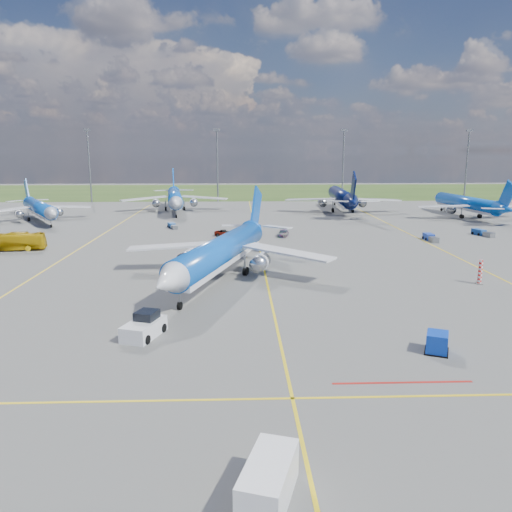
{
  "coord_description": "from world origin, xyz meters",
  "views": [
    {
      "loc": [
        -3.48,
        -50.13,
        16.03
      ],
      "look_at": [
        -1.47,
        6.59,
        4.0
      ],
      "focal_mm": 35.0,
      "sensor_mm": 36.0,
      "label": 1
    }
  ],
  "objects_px": {
    "bg_jet_nnw": "(175,211)",
    "uld_container": "(437,342)",
    "bg_jet_n": "(341,211)",
    "service_van": "(268,481)",
    "main_airliner": "(222,279)",
    "apron_bus": "(11,242)",
    "baggage_tug_c": "(173,226)",
    "service_car_c": "(283,233)",
    "warning_post": "(480,272)",
    "bg_jet_nw": "(41,221)",
    "service_car_b": "(225,233)",
    "baggage_tug_e": "(482,233)",
    "bg_jet_ne": "(465,217)",
    "service_car_a": "(202,246)",
    "pushback_tug": "(144,327)",
    "baggage_tug_w": "(430,238)"
  },
  "relations": [
    {
      "from": "uld_container",
      "to": "baggage_tug_e",
      "type": "relative_size",
      "value": 0.4
    },
    {
      "from": "service_car_a",
      "to": "baggage_tug_w",
      "type": "height_order",
      "value": "service_car_a"
    },
    {
      "from": "bg_jet_ne",
      "to": "service_car_b",
      "type": "distance_m",
      "value": 63.88
    },
    {
      "from": "service_car_a",
      "to": "service_car_c",
      "type": "height_order",
      "value": "service_car_a"
    },
    {
      "from": "service_van",
      "to": "apron_bus",
      "type": "height_order",
      "value": "apron_bus"
    },
    {
      "from": "uld_container",
      "to": "service_car_b",
      "type": "distance_m",
      "value": 59.91
    },
    {
      "from": "service_van",
      "to": "main_airliner",
      "type": "bearing_deg",
      "value": 112.52
    },
    {
      "from": "bg_jet_nw",
      "to": "service_car_a",
      "type": "distance_m",
      "value": 53.04
    },
    {
      "from": "bg_jet_nw",
      "to": "service_van",
      "type": "relative_size",
      "value": 7.53
    },
    {
      "from": "service_car_b",
      "to": "baggage_tug_c",
      "type": "relative_size",
      "value": 0.92
    },
    {
      "from": "service_car_c",
      "to": "warning_post",
      "type": "bearing_deg",
      "value": -46.83
    },
    {
      "from": "service_car_a",
      "to": "service_van",
      "type": "bearing_deg",
      "value": -98.48
    },
    {
      "from": "bg_jet_ne",
      "to": "service_van",
      "type": "height_order",
      "value": "bg_jet_ne"
    },
    {
      "from": "service_car_c",
      "to": "uld_container",
      "type": "bearing_deg",
      "value": -69.88
    },
    {
      "from": "service_car_c",
      "to": "bg_jet_ne",
      "type": "bearing_deg",
      "value": 41.9
    },
    {
      "from": "uld_container",
      "to": "apron_bus",
      "type": "bearing_deg",
      "value": 164.13
    },
    {
      "from": "bg_jet_nw",
      "to": "service_car_b",
      "type": "distance_m",
      "value": 48.06
    },
    {
      "from": "bg_jet_n",
      "to": "baggage_tug_w",
      "type": "distance_m",
      "value": 45.83
    },
    {
      "from": "warning_post",
      "to": "bg_jet_nw",
      "type": "distance_m",
      "value": 94.66
    },
    {
      "from": "bg_jet_n",
      "to": "bg_jet_nnw",
      "type": "bearing_deg",
      "value": 2.91
    },
    {
      "from": "service_van",
      "to": "bg_jet_n",
      "type": "bearing_deg",
      "value": 94.46
    },
    {
      "from": "bg_jet_nnw",
      "to": "baggage_tug_w",
      "type": "bearing_deg",
      "value": -49.58
    },
    {
      "from": "main_airliner",
      "to": "service_car_c",
      "type": "distance_m",
      "value": 33.45
    },
    {
      "from": "service_car_a",
      "to": "baggage_tug_w",
      "type": "bearing_deg",
      "value": -4.92
    },
    {
      "from": "pushback_tug",
      "to": "baggage_tug_c",
      "type": "bearing_deg",
      "value": 113.79
    },
    {
      "from": "service_car_b",
      "to": "baggage_tug_e",
      "type": "relative_size",
      "value": 0.82
    },
    {
      "from": "bg_jet_nw",
      "to": "service_van",
      "type": "height_order",
      "value": "bg_jet_nw"
    },
    {
      "from": "bg_jet_n",
      "to": "baggage_tug_e",
      "type": "height_order",
      "value": "bg_jet_n"
    },
    {
      "from": "bg_jet_nnw",
      "to": "main_airliner",
      "type": "relative_size",
      "value": 1.02
    },
    {
      "from": "service_van",
      "to": "uld_container",
      "type": "bearing_deg",
      "value": 66.86
    },
    {
      "from": "pushback_tug",
      "to": "baggage_tug_w",
      "type": "distance_m",
      "value": 63.2
    },
    {
      "from": "bg_jet_nnw",
      "to": "uld_container",
      "type": "distance_m",
      "value": 101.94
    },
    {
      "from": "service_van",
      "to": "apron_bus",
      "type": "distance_m",
      "value": 72.08
    },
    {
      "from": "bg_jet_ne",
      "to": "main_airliner",
      "type": "relative_size",
      "value": 0.93
    },
    {
      "from": "service_car_c",
      "to": "baggage_tug_c",
      "type": "relative_size",
      "value": 0.96
    },
    {
      "from": "bg_jet_nw",
      "to": "service_van",
      "type": "bearing_deg",
      "value": -95.37
    },
    {
      "from": "main_airliner",
      "to": "baggage_tug_e",
      "type": "xyz_separation_m",
      "value": [
        49.04,
        31.12,
        0.52
      ]
    },
    {
      "from": "warning_post",
      "to": "apron_bus",
      "type": "height_order",
      "value": "warning_post"
    },
    {
      "from": "main_airliner",
      "to": "service_car_c",
      "type": "height_order",
      "value": "main_airliner"
    },
    {
      "from": "bg_jet_nw",
      "to": "service_car_b",
      "type": "relative_size",
      "value": 8.16
    },
    {
      "from": "baggage_tug_e",
      "to": "warning_post",
      "type": "bearing_deg",
      "value": -132.59
    },
    {
      "from": "bg_jet_nnw",
      "to": "baggage_tug_c",
      "type": "height_order",
      "value": "bg_jet_nnw"
    },
    {
      "from": "warning_post",
      "to": "baggage_tug_c",
      "type": "distance_m",
      "value": 63.53
    },
    {
      "from": "bg_jet_nw",
      "to": "bg_jet_ne",
      "type": "height_order",
      "value": "bg_jet_ne"
    },
    {
      "from": "warning_post",
      "to": "service_van",
      "type": "height_order",
      "value": "warning_post"
    },
    {
      "from": "bg_jet_n",
      "to": "pushback_tug",
      "type": "distance_m",
      "value": 98.3
    },
    {
      "from": "service_car_a",
      "to": "service_car_c",
      "type": "relative_size",
      "value": 0.94
    },
    {
      "from": "bg_jet_ne",
      "to": "pushback_tug",
      "type": "distance_m",
      "value": 101.27
    },
    {
      "from": "baggage_tug_w",
      "to": "uld_container",
      "type": "bearing_deg",
      "value": -109.3
    },
    {
      "from": "bg_jet_nw",
      "to": "service_car_b",
      "type": "height_order",
      "value": "bg_jet_nw"
    }
  ]
}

